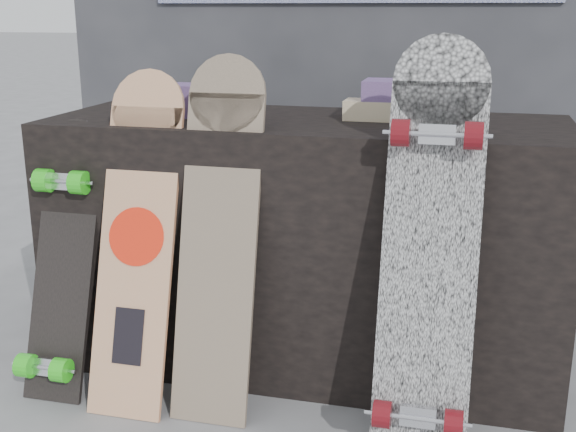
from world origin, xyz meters
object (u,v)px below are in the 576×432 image
(longboard_celtic, at_px, (219,227))
(longboard_cascadia, at_px, (430,244))
(longboard_geisha, at_px, (138,232))
(vendor_table, at_px, (305,242))
(skateboard_dark, at_px, (62,257))

(longboard_celtic, bearing_deg, longboard_cascadia, -6.21)
(longboard_geisha, relative_size, longboard_cascadia, 0.90)
(vendor_table, relative_size, longboard_celtic, 1.58)
(vendor_table, bearing_deg, longboard_geisha, -140.26)
(skateboard_dark, bearing_deg, longboard_celtic, 2.20)
(vendor_table, distance_m, skateboard_dark, 0.76)
(longboard_geisha, xyz_separation_m, longboard_celtic, (0.25, 0.01, 0.03))
(longboard_celtic, xyz_separation_m, skateboard_dark, (-0.49, -0.02, -0.12))
(longboard_geisha, xyz_separation_m, longboard_cascadia, (0.83, -0.05, 0.05))
(longboard_celtic, height_order, longboard_cascadia, longboard_cascadia)
(longboard_cascadia, bearing_deg, vendor_table, 136.06)
(vendor_table, xyz_separation_m, longboard_geisha, (-0.42, -0.35, 0.11))
(vendor_table, distance_m, longboard_cascadia, 0.60)
(longboard_geisha, bearing_deg, longboard_cascadia, -3.60)
(longboard_cascadia, relative_size, skateboard_dark, 1.33)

